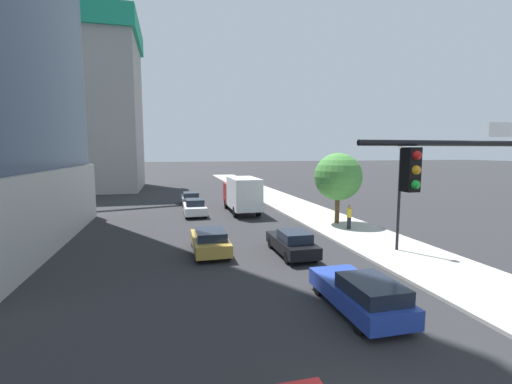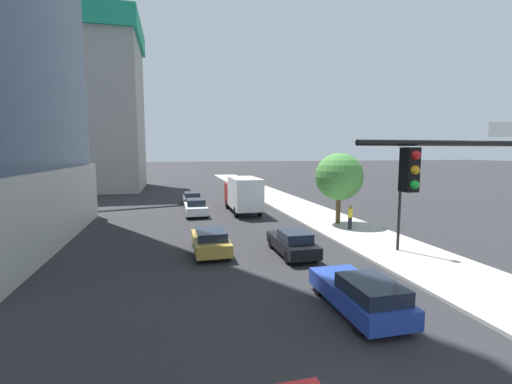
% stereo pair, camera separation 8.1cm
% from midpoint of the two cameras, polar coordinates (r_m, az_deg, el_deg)
% --- Properties ---
extents(sidewalk, '(5.06, 120.00, 0.15)m').
position_cam_midpoint_polar(sidewalk, '(28.26, 13.20, -5.16)').
color(sidewalk, '#B2AFA8').
rests_on(sidewalk, ground).
extents(construction_building, '(16.64, 15.88, 35.24)m').
position_cam_midpoint_polar(construction_building, '(59.48, -26.04, 13.74)').
color(construction_building, '#9E9B93').
rests_on(construction_building, ground).
extents(traffic_light_pole, '(6.45, 0.48, 6.47)m').
position_cam_midpoint_polar(traffic_light_pole, '(11.01, 35.45, -0.70)').
color(traffic_light_pole, black).
rests_on(traffic_light_pole, sidewalk).
extents(street_lamp, '(0.44, 0.44, 6.20)m').
position_cam_midpoint_polar(street_lamp, '(21.21, 22.63, 1.82)').
color(street_lamp, black).
rests_on(street_lamp, sidewalk).
extents(street_tree, '(3.70, 3.70, 5.51)m').
position_cam_midpoint_polar(street_tree, '(27.94, 13.46, 2.41)').
color(street_tree, brown).
rests_on(street_tree, sidewalk).
extents(car_white, '(1.88, 4.33, 1.51)m').
position_cam_midpoint_polar(car_white, '(32.07, -9.71, -2.49)').
color(car_white, silver).
rests_on(car_white, ground).
extents(car_black, '(1.74, 4.47, 1.42)m').
position_cam_midpoint_polar(car_black, '(19.80, 6.12, -8.24)').
color(car_black, black).
rests_on(car_black, ground).
extents(car_gray, '(1.84, 4.58, 1.47)m').
position_cam_midpoint_polar(car_gray, '(38.25, -10.36, -1.05)').
color(car_gray, slate).
rests_on(car_gray, ground).
extents(car_blue, '(1.89, 4.65, 1.41)m').
position_cam_midpoint_polar(car_blue, '(13.55, 16.88, -15.57)').
color(car_blue, '#233D9E').
rests_on(car_blue, ground).
extents(car_gold, '(1.90, 4.49, 1.39)m').
position_cam_midpoint_polar(car_gold, '(20.23, -7.33, -7.90)').
color(car_gold, '#AD8938').
rests_on(car_gold, ground).
extents(box_truck, '(2.39, 7.30, 3.38)m').
position_cam_midpoint_polar(box_truck, '(32.80, -2.06, -0.23)').
color(box_truck, '#B21E1E').
rests_on(box_truck, ground).
extents(pedestrian_yellow_shirt, '(0.34, 0.34, 1.75)m').
position_cam_midpoint_polar(pedestrian_yellow_shirt, '(26.36, 15.18, -3.91)').
color(pedestrian_yellow_shirt, black).
rests_on(pedestrian_yellow_shirt, sidewalk).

